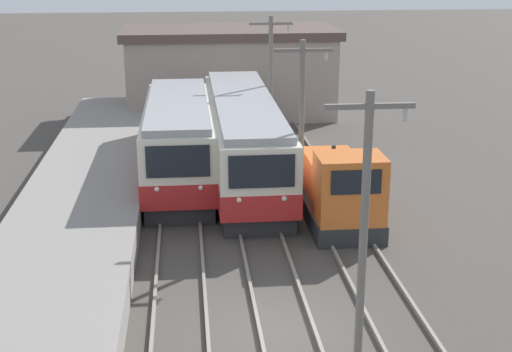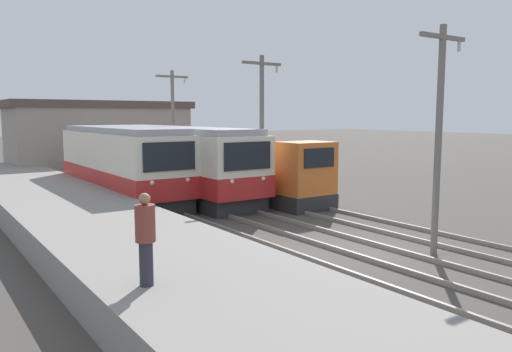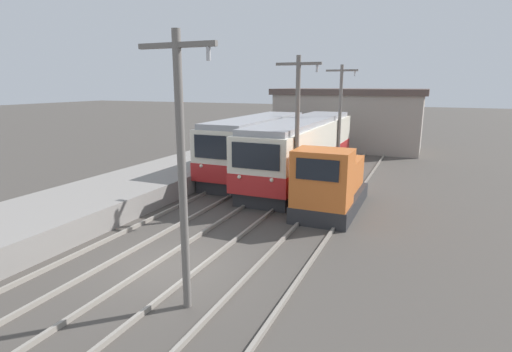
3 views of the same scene
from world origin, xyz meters
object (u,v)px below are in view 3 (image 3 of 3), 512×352
Objects in this scene: commuter_train_left at (258,149)px; commuter_train_center at (303,151)px; shunting_locomotive at (331,185)px; catenary_mast_mid at (297,128)px; catenary_mast_near at (182,165)px; catenary_mast_far at (340,114)px.

commuter_train_left is 0.75× the size of commuter_train_center.
commuter_train_left is at bearing 137.62° from shunting_locomotive.
catenary_mast_mid reaches higher than shunting_locomotive.
catenary_mast_far is (0.00, 17.83, 0.00)m from catenary_mast_near.
catenary_mast_mid is (4.31, -5.66, 2.01)m from commuter_train_left.
catenary_mast_near is at bearing -90.00° from catenary_mast_far.
catenary_mast_near is 1.00× the size of catenary_mast_mid.
catenary_mast_mid is at bearing -166.18° from shunting_locomotive.
commuter_train_left is 7.87m from shunting_locomotive.
catenary_mast_far is at bearing 99.90° from shunting_locomotive.
catenary_mast_mid reaches higher than commuter_train_left.
commuter_train_left is 1.62× the size of catenary_mast_near.
commuter_train_left is 5.76m from catenary_mast_far.
catenary_mast_mid is 8.92m from catenary_mast_far.
catenary_mast_mid is (0.00, 8.92, 0.00)m from catenary_mast_near.
catenary_mast_far is (1.51, 2.89, 2.02)m from commuter_train_center.
commuter_train_center is at bearing -117.59° from catenary_mast_far.
shunting_locomotive is at bearing 13.82° from catenary_mast_mid.
commuter_train_center is 3.83m from catenary_mast_far.
catenary_mast_near reaches higher than commuter_train_center.
catenary_mast_near is 1.00× the size of catenary_mast_far.
catenary_mast_near reaches higher than shunting_locomotive.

